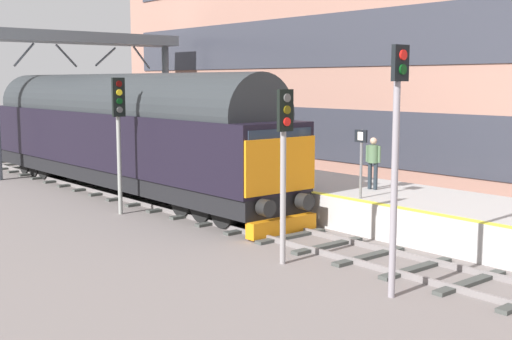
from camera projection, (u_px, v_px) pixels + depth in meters
ground_plane at (244, 225)px, 20.53m from camera, size 140.00×140.00×0.00m
track_main at (244, 224)px, 20.53m from camera, size 2.50×60.00×0.15m
station_platform at (325, 196)px, 22.77m from camera, size 4.00×44.00×1.01m
diesel_locomotive at (117, 130)px, 26.11m from camera, size 2.74×19.42×4.68m
signal_post_near at (396, 145)px, 13.30m from camera, size 0.44×0.22×5.11m
signal_post_mid at (284, 152)px, 15.86m from camera, size 0.44×0.22×4.22m
signal_post_far at (119, 126)px, 21.88m from camera, size 0.44×0.22×4.52m
platform_number_sign at (361, 153)px, 19.36m from camera, size 0.10×0.44×2.00m
waiting_passenger at (373, 158)px, 21.02m from camera, size 0.41×0.50×1.64m
overhead_footbridge at (86, 49)px, 31.98m from camera, size 9.30×2.00×6.68m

